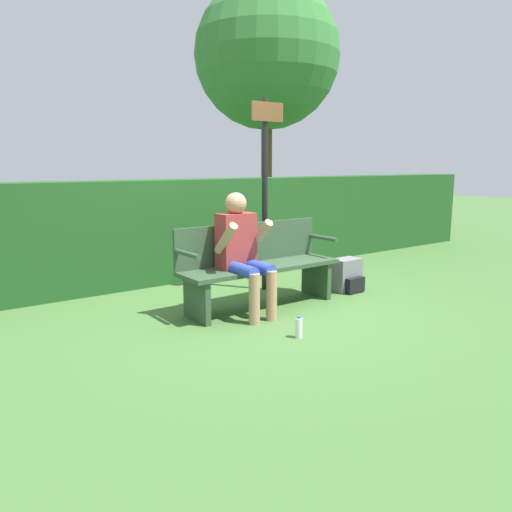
{
  "coord_description": "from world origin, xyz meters",
  "views": [
    {
      "loc": [
        -3.18,
        -4.21,
        1.55
      ],
      "look_at": [
        -0.15,
        -0.1,
        0.6
      ],
      "focal_mm": 35.0,
      "sensor_mm": 36.0,
      "label": 1
    }
  ],
  "objects_px": {
    "park_bench": "(258,264)",
    "signpost": "(265,182)",
    "backpack": "(347,276)",
    "person_seated": "(242,248)",
    "water_bottle": "(299,328)",
    "tree": "(267,56)"
  },
  "relations": [
    {
      "from": "person_seated",
      "to": "tree",
      "type": "bearing_deg",
      "value": 49.91
    },
    {
      "from": "park_bench",
      "to": "person_seated",
      "type": "distance_m",
      "value": 0.4
    },
    {
      "from": "park_bench",
      "to": "signpost",
      "type": "bearing_deg",
      "value": 46.61
    },
    {
      "from": "person_seated",
      "to": "tree",
      "type": "height_order",
      "value": "tree"
    },
    {
      "from": "backpack",
      "to": "person_seated",
      "type": "bearing_deg",
      "value": -179.47
    },
    {
      "from": "signpost",
      "to": "backpack",
      "type": "bearing_deg",
      "value": -40.85
    },
    {
      "from": "signpost",
      "to": "tree",
      "type": "height_order",
      "value": "tree"
    },
    {
      "from": "water_bottle",
      "to": "tree",
      "type": "xyz_separation_m",
      "value": [
        3.74,
        5.33,
        3.64
      ]
    },
    {
      "from": "person_seated",
      "to": "signpost",
      "type": "bearing_deg",
      "value": 39.63
    },
    {
      "from": "backpack",
      "to": "tree",
      "type": "bearing_deg",
      "value": 64.12
    },
    {
      "from": "park_bench",
      "to": "signpost",
      "type": "height_order",
      "value": "signpost"
    },
    {
      "from": "park_bench",
      "to": "tree",
      "type": "xyz_separation_m",
      "value": [
        3.42,
        4.29,
        3.26
      ]
    },
    {
      "from": "backpack",
      "to": "signpost",
      "type": "bearing_deg",
      "value": 139.15
    },
    {
      "from": "tree",
      "to": "park_bench",
      "type": "bearing_deg",
      "value": -128.57
    },
    {
      "from": "backpack",
      "to": "tree",
      "type": "height_order",
      "value": "tree"
    },
    {
      "from": "park_bench",
      "to": "backpack",
      "type": "distance_m",
      "value": 1.32
    },
    {
      "from": "park_bench",
      "to": "backpack",
      "type": "xyz_separation_m",
      "value": [
        1.28,
        -0.11,
        -0.28
      ]
    },
    {
      "from": "park_bench",
      "to": "person_seated",
      "type": "height_order",
      "value": "person_seated"
    },
    {
      "from": "signpost",
      "to": "person_seated",
      "type": "bearing_deg",
      "value": -140.37
    },
    {
      "from": "person_seated",
      "to": "water_bottle",
      "type": "height_order",
      "value": "person_seated"
    },
    {
      "from": "person_seated",
      "to": "tree",
      "type": "xyz_separation_m",
      "value": [
        3.72,
        4.42,
        3.03
      ]
    },
    {
      "from": "person_seated",
      "to": "water_bottle",
      "type": "xyz_separation_m",
      "value": [
        -0.02,
        -0.92,
        -0.61
      ]
    }
  ]
}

